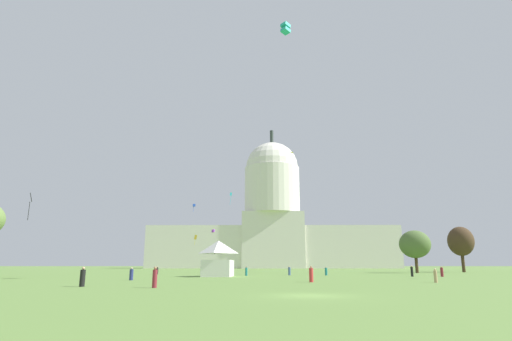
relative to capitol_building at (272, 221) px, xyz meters
The scene contains 24 objects.
ground_plane 178.94m from the capitol_building, 91.17° to the right, with size 800.00×800.00×0.00m, color olive.
capitol_building is the anchor object (origin of this frame).
event_tent 138.87m from the capitol_building, 95.61° to the right, with size 5.08×6.80×5.71m.
tree_east_near 113.25m from the capitol_building, 74.83° to the right, with size 8.50×7.70×9.64m.
tree_east_far 109.72m from the capitol_building, 65.90° to the right, with size 7.08×7.47×11.29m.
person_navy_edge_west 155.24m from the capitol_building, 98.53° to the right, with size 0.64×0.64×1.57m.
person_denim_near_tree_east 130.34m from the capitol_building, 90.59° to the right, with size 0.55×0.55×1.67m.
person_teal_lawn_far_left 131.24m from the capitol_building, 87.71° to the right, with size 0.62×0.62×1.56m.
person_black_mid_left 139.49m from the capitol_building, 82.57° to the right, with size 0.55×0.55×1.79m.
person_maroon_front_center 140.60m from the capitol_building, 80.71° to the right, with size 0.54×0.54×1.65m.
person_black_back_right 169.91m from the capitol_building, 97.71° to the right, with size 0.63×0.63×1.73m.
person_red_near_tent 121.82m from the capitol_building, 97.24° to the right, with size 0.41×0.41×1.59m.
person_tan_mid_right 160.51m from the capitol_building, 85.54° to the right, with size 0.43×0.43×1.50m.
person_maroon_back_center 170.87m from the capitol_building, 95.32° to the right, with size 0.45×0.45×1.76m.
person_teal_near_tree_west 133.67m from the capitol_building, 93.92° to the right, with size 0.43×0.43×1.58m.
person_red_front_right 159.00m from the capitol_building, 90.37° to the right, with size 0.52×0.52×1.75m.
person_black_back_left 126.88m from the capitol_building, 102.39° to the right, with size 0.47×0.47×1.53m.
kite_black_low 153.26m from the capitol_building, 104.78° to the right, with size 0.69×0.86×3.85m.
kite_gold_low 91.85m from the capitol_building, 105.84° to the right, with size 0.89×0.20×2.79m.
kite_blue_low 96.37m from the capitol_building, 104.81° to the right, with size 0.85×0.84×2.23m.
kite_cyan_mid 95.22m from the capitol_building, 98.75° to the right, with size 0.67×0.18×3.50m.
kite_yellow_high 48.47m from the capitol_building, 79.99° to the right, with size 1.74×1.82×4.29m.
kite_turquoise_high 152.22m from the capitol_building, 91.12° to the right, with size 1.58×1.58×1.50m.
kite_violet_low 57.02m from the capitol_building, 115.04° to the right, with size 1.25×1.19×1.20m.
Camera 1 is at (-3.25, -27.07, 1.95)m, focal length 28.73 mm.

